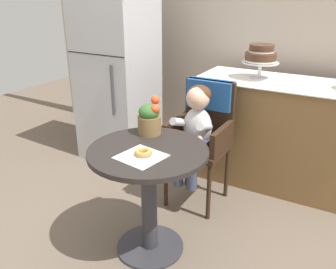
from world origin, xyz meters
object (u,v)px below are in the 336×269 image
Objects in this scene: flower_vase at (149,118)px; refrigerator at (117,72)px; cafe_table at (149,181)px; donut_front at (143,152)px; tiered_cake_stand at (261,56)px; wicker_chair at (204,123)px; seated_child at (195,124)px.

flower_vase is 1.29m from refrigerator.
refrigerator reaches higher than cafe_table.
donut_front is at bearing -64.02° from flower_vase.
tiered_cake_stand is (0.26, 1.30, 0.58)m from cafe_table.
flower_vase is 0.82× the size of tiered_cake_stand.
flower_vase is at bearing -103.71° from wicker_chair.
flower_vase is at bearing -109.46° from seated_child.
seated_child reaches higher than wicker_chair.
flower_vase is at bearing -43.76° from refrigerator.
donut_front is at bearing -89.70° from seated_child.
wicker_chair reaches higher than donut_front.
donut_front is at bearing -75.17° from cafe_table.
refrigerator is (-1.07, 0.49, 0.17)m from seated_child.
cafe_table is 0.42× the size of refrigerator.
wicker_chair is 1.14m from refrigerator.
flower_vase reaches higher than wicker_chair.
refrigerator is (-1.07, 1.18, 0.11)m from donut_front.
wicker_chair is 0.60m from flower_vase.
cafe_table is 0.63m from seated_child.
tiered_cake_stand reaches higher than flower_vase.
cafe_table is at bearing -101.25° from tiered_cake_stand.
cafe_table is at bearing -90.87° from wicker_chair.
tiered_cake_stand is (0.24, 0.54, 0.44)m from wicker_chair.
donut_front is (0.00, -0.69, 0.06)m from seated_child.
refrigerator reaches higher than seated_child.
tiered_cake_stand is (0.38, 1.09, 0.26)m from flower_vase.
seated_child reaches higher than donut_front.
cafe_table is at bearing -60.04° from flower_vase.
seated_child is (0.00, -0.16, 0.04)m from wicker_chair.
donut_front is 0.06× the size of refrigerator.
refrigerator is (-1.07, 0.34, 0.21)m from wicker_chair.
flower_vase is at bearing 115.98° from donut_front.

